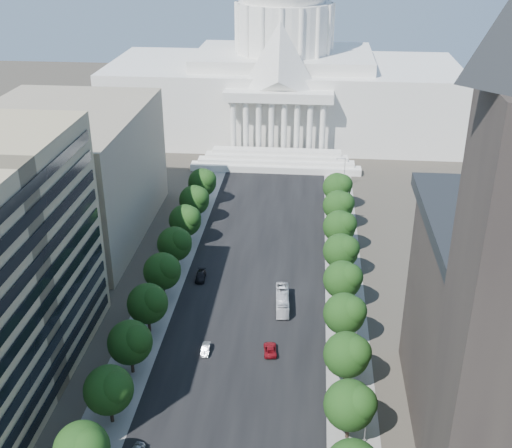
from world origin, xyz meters
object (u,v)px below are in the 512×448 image
(city_bus, at_px, (282,300))
(car_silver, at_px, (206,349))
(car_red, at_px, (270,349))
(car_dark_b, at_px, (201,276))

(city_bus, bearing_deg, car_silver, -132.22)
(car_silver, height_order, car_red, car_red)
(car_red, distance_m, city_bus, 15.31)
(car_dark_b, xyz_separation_m, city_bus, (18.11, -9.08, 0.74))
(car_silver, xyz_separation_m, city_bus, (12.82, 16.16, 0.82))
(city_bus, bearing_deg, car_dark_b, 149.57)
(car_silver, relative_size, car_red, 0.81)
(car_silver, bearing_deg, car_red, 3.23)
(car_silver, bearing_deg, car_dark_b, 100.44)
(car_silver, distance_m, car_dark_b, 25.79)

